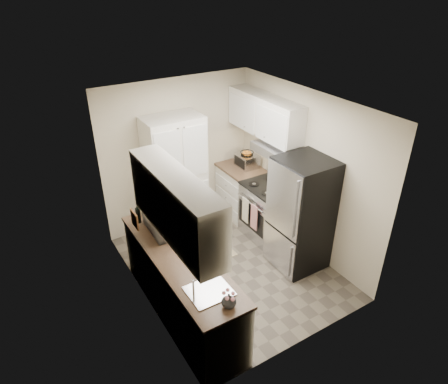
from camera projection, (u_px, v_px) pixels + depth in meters
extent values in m
plane|color=#665B4C|center=(230.00, 267.00, 5.98)|extent=(3.20, 3.20, 0.00)
cube|color=beige|center=(178.00, 154.00, 6.56)|extent=(2.60, 0.04, 2.50)
cube|color=beige|center=(312.00, 259.00, 4.18)|extent=(2.60, 0.04, 2.50)
cube|color=beige|center=(139.00, 223.00, 4.78)|extent=(0.04, 3.20, 2.50)
cube|color=beige|center=(304.00, 172.00, 5.96)|extent=(0.04, 3.20, 2.50)
cube|color=white|center=(231.00, 104.00, 4.76)|extent=(2.60, 3.20, 0.04)
cube|color=silver|center=(176.00, 205.00, 4.02)|extent=(0.33, 1.60, 0.70)
cube|color=silver|center=(264.00, 118.00, 6.18)|extent=(0.33, 1.55, 0.58)
cube|color=#99999E|center=(276.00, 150.00, 6.02)|extent=(0.45, 0.76, 0.13)
cube|color=#B7B7BC|center=(209.00, 291.00, 4.22)|extent=(0.45, 0.40, 0.02)
cube|color=brown|center=(135.00, 220.00, 4.97)|extent=(0.02, 0.22, 0.22)
cube|color=silver|center=(176.00, 177.00, 6.38)|extent=(0.90, 0.55, 2.00)
cube|color=silver|center=(181.00, 286.00, 5.00)|extent=(0.60, 2.30, 0.88)
cube|color=brown|center=(179.00, 257.00, 4.77)|extent=(0.63, 2.33, 0.04)
cube|color=silver|center=(241.00, 192.00, 7.10)|extent=(0.60, 0.80, 0.88)
cube|color=brown|center=(242.00, 169.00, 6.88)|extent=(0.63, 0.83, 0.04)
cube|color=#B7B7BC|center=(267.00, 212.00, 6.50)|extent=(0.64, 0.76, 0.90)
cube|color=black|center=(269.00, 187.00, 6.27)|extent=(0.66, 0.78, 0.03)
cube|color=black|center=(284.00, 177.00, 6.35)|extent=(0.06, 0.76, 0.22)
cube|color=tan|center=(254.00, 217.00, 6.17)|extent=(0.01, 0.16, 0.42)
cube|color=beige|center=(245.00, 210.00, 6.35)|extent=(0.01, 0.16, 0.42)
cube|color=#B7B7BC|center=(301.00, 214.00, 5.69)|extent=(0.70, 0.72, 1.70)
imported|color=silver|center=(165.00, 219.00, 5.15)|extent=(0.42, 0.61, 0.33)
cylinder|color=black|center=(138.00, 214.00, 5.32)|extent=(0.07, 0.07, 0.27)
imported|color=white|center=(229.00, 300.00, 4.00)|extent=(0.17, 0.17, 0.16)
cube|color=#44883E|center=(148.00, 206.00, 5.50)|extent=(0.08, 0.21, 0.27)
cube|color=#B5B4BA|center=(247.00, 160.00, 6.86)|extent=(0.31, 0.39, 0.22)
cube|color=tan|center=(211.00, 246.00, 6.42)|extent=(0.51, 0.81, 0.01)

